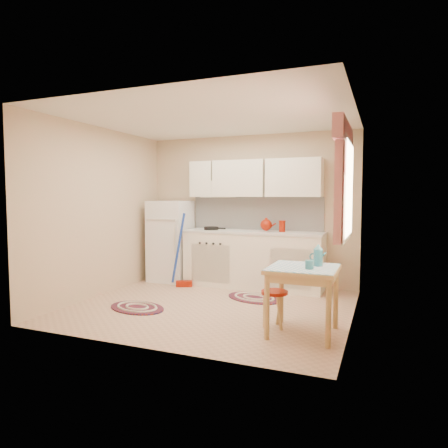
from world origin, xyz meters
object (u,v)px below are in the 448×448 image
Objects in this scene: fridge at (171,241)px; base_cabinets at (253,260)px; table at (303,301)px; stool at (274,309)px.

fridge is 1.52m from base_cabinets.
table is 1.71× the size of stool.
base_cabinets is at bearing 121.46° from table.
fridge is at bearing 145.08° from table.
fridge reaches higher than table.
fridge is 3.33× the size of stool.
base_cabinets is 5.36× the size of stool.
stool is (-0.33, 0.08, -0.15)m from table.
fridge is 2.97m from stool.
fridge is at bearing -178.09° from base_cabinets.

